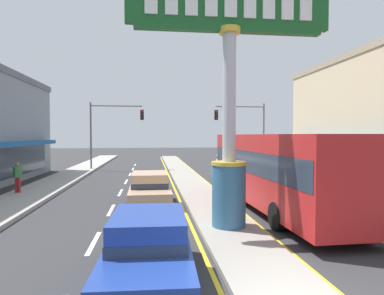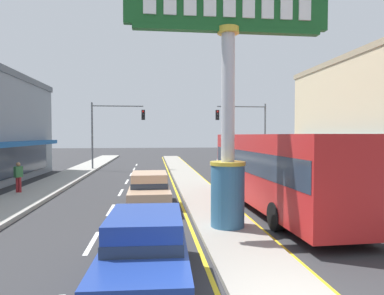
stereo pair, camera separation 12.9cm
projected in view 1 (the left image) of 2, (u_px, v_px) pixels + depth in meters
median_strip at (188, 180)px, 23.60m from camera, size 2.05×52.00×0.14m
sidewalk_left at (48, 186)px, 20.52m from camera, size 2.57×60.00×0.18m
sidewalk_right at (321, 181)px, 22.70m from camera, size 2.57×60.00×0.18m
lane_markings at (190, 183)px, 22.26m from camera, size 8.79×52.00×0.01m
district_sign at (229, 100)px, 11.14m from camera, size 6.84×1.19×8.10m
traffic_light_left_side at (111, 124)px, 30.38m from camera, size 4.86×0.46×6.20m
traffic_light_right_side at (246, 124)px, 31.30m from camera, size 4.86×0.46×6.20m
sedan_near_right_lane at (229, 171)px, 22.59m from camera, size 1.98×4.37×1.53m
sedan_far_right_lane at (150, 189)px, 14.96m from camera, size 1.88×4.32×1.53m
sedan_mid_left_lane at (148, 249)px, 7.13m from camera, size 1.96×4.36×1.53m
bus_far_left_oncoming at (275, 167)px, 14.28m from camera, size 2.84×11.27×3.26m
sedan_kerb_right at (265, 167)px, 25.20m from camera, size 2.00×4.38×1.53m
pedestrian_near_kerb at (18, 176)px, 17.63m from camera, size 0.41×0.45×1.61m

